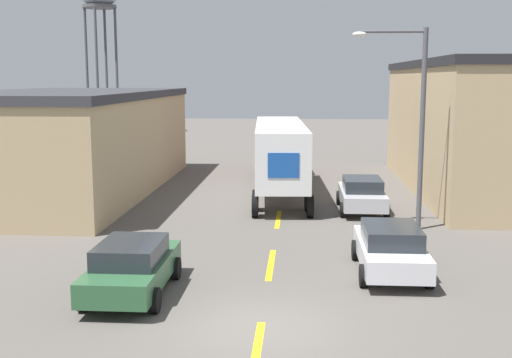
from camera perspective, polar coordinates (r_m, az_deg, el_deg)
The scene contains 8 objects.
ground_plane at distance 15.86m, azimuth 0.41°, elevation -13.08°, with size 160.00×160.00×0.00m, color #56514C.
road_centerline at distance 20.88m, azimuth 1.33°, elevation -7.59°, with size 0.20×16.92×0.01m.
warehouse_left at distance 35.31m, azimuth -16.48°, elevation 3.24°, with size 9.35×19.67×5.30m.
semi_truck at distance 33.84m, azimuth 2.08°, elevation 2.66°, with size 3.46×14.98×3.68m.
parked_car_left_near at distance 18.21m, azimuth -10.96°, elevation -7.65°, with size 2.10×4.51×1.52m.
parked_car_right_mid at distance 29.26m, azimuth 9.40°, elevation -1.30°, with size 2.10×4.51×1.52m.
parked_car_right_near at distance 20.18m, azimuth 11.86°, elevation -6.03°, with size 2.10×4.51×1.52m.
street_lamp at distance 25.68m, azimuth 13.81°, elevation 5.69°, with size 2.88×0.32×7.85m.
Camera 1 is at (0.91, -14.67, 5.95)m, focal length 45.00 mm.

